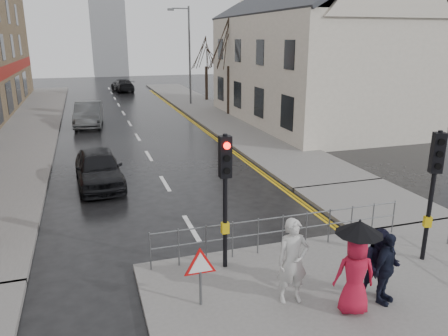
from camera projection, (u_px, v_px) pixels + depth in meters
ground at (220, 276)px, 10.77m from camera, size 120.00×120.00×0.00m
left_pavement at (30, 123)px, 29.85m from camera, size 4.00×44.00×0.14m
right_pavement at (205, 109)px, 35.46m from camera, size 4.00×40.00×0.14m
pavement_bridge_right at (371, 203)px, 15.39m from camera, size 4.00×4.20×0.14m
building_right_cream at (311, 51)px, 29.32m from camera, size 9.00×16.40×10.10m
church_tower at (107, 14)px, 65.20m from camera, size 5.00×5.00×18.00m
traffic_signal_near_left at (225, 179)px, 10.31m from camera, size 0.28×0.27×3.40m
traffic_signal_near_right at (434, 174)px, 10.67m from camera, size 0.34×0.33×3.40m
guard_railing_front at (283, 225)px, 11.64m from camera, size 7.14×0.04×1.00m
warning_sign at (200, 267)px, 9.14m from camera, size 0.80×0.07×1.35m
street_lamp at (187, 49)px, 36.67m from camera, size 1.83×0.25×8.00m
tree_near at (229, 45)px, 31.56m from camera, size 2.40×2.40×6.58m
tree_far at (206, 52)px, 39.21m from camera, size 2.40×2.40×5.64m
pedestrian_a at (293, 261)px, 9.28m from camera, size 0.74×0.53×1.91m
pedestrian_b at (380, 265)px, 9.40m from camera, size 1.00×0.93×1.64m
pedestrian_with_umbrella at (356, 263)px, 8.86m from camera, size 0.96×0.96×2.05m
pedestrian_d at (386, 268)px, 9.28m from camera, size 1.02×0.79×1.61m
car_parked at (99, 168)px, 17.16m from camera, size 1.93×4.36×1.46m
car_mid at (89, 114)px, 28.89m from camera, size 2.05×4.89×1.57m
car_far at (123, 85)px, 47.46m from camera, size 2.38×4.81×1.34m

